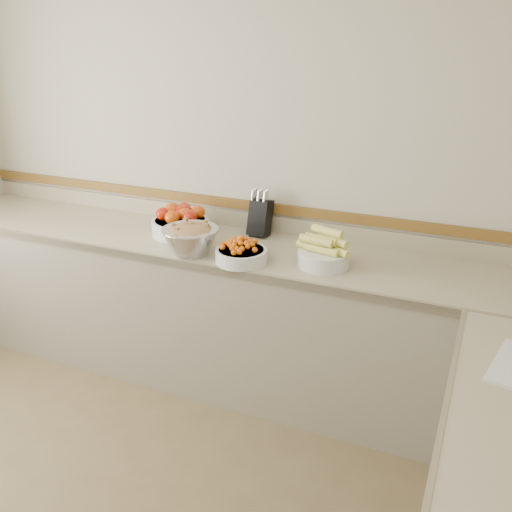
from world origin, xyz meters
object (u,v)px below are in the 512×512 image
at_px(tomato_bowl, 180,222).
at_px(corn_bowl, 324,253).
at_px(knife_block, 260,216).
at_px(cherry_tomato_bowl, 241,253).
at_px(rhubarb_bowl, 191,238).

relative_size(tomato_bowl, corn_bowl, 1.14).
distance_m(knife_block, cherry_tomato_bowl, 0.44).
distance_m(tomato_bowl, corn_bowl, 0.95).
bearing_deg(cherry_tomato_bowl, tomato_bowl, 153.63).
relative_size(tomato_bowl, rhubarb_bowl, 1.10).
xyz_separation_m(tomato_bowl, cherry_tomato_bowl, (0.52, -0.26, -0.03)).
bearing_deg(knife_block, corn_bowl, -31.80).
xyz_separation_m(tomato_bowl, corn_bowl, (0.94, -0.13, -0.01)).
bearing_deg(rhubarb_bowl, cherry_tomato_bowl, -0.19).
height_order(tomato_bowl, corn_bowl, corn_bowl).
xyz_separation_m(cherry_tomato_bowl, corn_bowl, (0.42, 0.13, 0.02)).
height_order(tomato_bowl, rhubarb_bowl, rhubarb_bowl).
relative_size(cherry_tomato_bowl, rhubarb_bowl, 0.89).
bearing_deg(corn_bowl, tomato_bowl, 172.00).
height_order(knife_block, cherry_tomato_bowl, knife_block).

